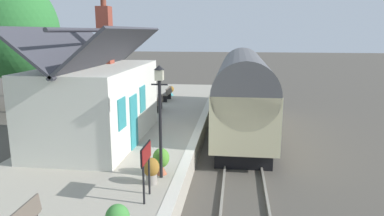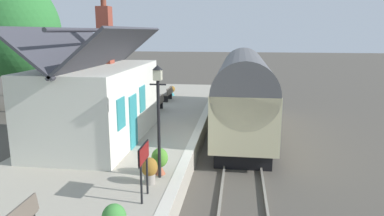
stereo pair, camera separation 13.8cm
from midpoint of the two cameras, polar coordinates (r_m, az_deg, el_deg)
name	(u,v)px [view 2 (the right image)]	position (r m, az deg, el deg)	size (l,w,h in m)	color
ground_plane	(221,161)	(15.21, 4.96, -8.46)	(160.00, 160.00, 0.00)	#4C473F
platform	(123,147)	(15.84, -10.87, -6.18)	(32.00, 6.62, 0.84)	#A39B8C
platform_edge_coping	(193,141)	(15.03, 0.51, -5.26)	(32.00, 0.36, 0.02)	beige
rail_near	(260,161)	(15.21, 11.14, -8.37)	(52.00, 0.08, 0.14)	gray
rail_far	(225,159)	(15.18, 5.65, -8.23)	(52.00, 0.08, 0.14)	gray
train	(243,93)	(18.60, 8.49, 2.39)	(11.10, 2.73, 4.32)	black
station_building	(97,100)	(15.35, -14.79, 1.23)	(7.27, 3.81, 5.95)	silver
bench_platform_end	(168,94)	(23.60, -3.70, 2.34)	(1.42, 0.50, 0.88)	brown
bench_by_lamp	(159,103)	(20.61, -5.20, 0.86)	(1.40, 0.44, 0.88)	brown
planter_under_sign	(172,91)	(25.50, -3.10, 2.82)	(0.46, 0.46, 0.72)	teal
planter_edge_near	(149,169)	(10.91, -6.51, -9.79)	(0.50, 0.50, 0.82)	gray
planter_bench_left	(160,160)	(11.55, -4.88, -8.36)	(0.54, 0.54, 0.87)	#9E5138
planter_corner_building	(109,107)	(20.79, -13.10, 0.21)	(0.81, 0.32, 0.64)	#9E5138
lamp_post_platform	(158,100)	(10.74, -5.10, 1.25)	(0.32, 0.50, 3.55)	black
station_sign_board	(144,158)	(9.72, -7.39, -7.99)	(0.96, 0.06, 1.57)	black
tree_mid_background	(20,32)	(25.46, -25.85, 10.93)	(5.11, 5.06, 8.58)	#4C3828
tree_distant	(23,27)	(31.93, -25.44, 11.74)	(3.63, 3.56, 7.58)	#4C3828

